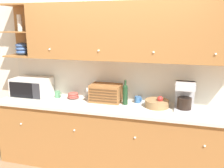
% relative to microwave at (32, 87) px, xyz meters
% --- Properties ---
extents(ground_plane, '(24.00, 24.00, 0.00)m').
position_rel_microwave_xyz_m(ground_plane, '(1.23, 0.22, -1.06)').
color(ground_plane, '#896647').
extents(wall_back, '(5.58, 0.06, 2.60)m').
position_rel_microwave_xyz_m(wall_back, '(1.23, 0.25, 0.24)').
color(wall_back, silver).
rests_on(wall_back, ground_plane).
extents(counter_unit, '(3.20, 0.63, 0.92)m').
position_rel_microwave_xyz_m(counter_unit, '(1.23, -0.08, -0.60)').
color(counter_unit, '#A36B38').
rests_on(counter_unit, ground_plane).
extents(backsplash_panel, '(3.18, 0.01, 0.59)m').
position_rel_microwave_xyz_m(backsplash_panel, '(1.23, 0.21, 0.16)').
color(backsplash_panel, silver).
rests_on(backsplash_panel, counter_unit).
extents(upper_cabinets, '(3.18, 0.37, 0.73)m').
position_rel_microwave_xyz_m(upper_cabinets, '(1.40, 0.04, 0.82)').
color(upper_cabinets, '#A36B38').
rests_on(upper_cabinets, backsplash_panel).
extents(microwave, '(0.52, 0.39, 0.28)m').
position_rel_microwave_xyz_m(microwave, '(0.00, 0.00, 0.00)').
color(microwave, silver).
rests_on(microwave, counter_unit).
extents(mug, '(0.09, 0.08, 0.10)m').
position_rel_microwave_xyz_m(mug, '(0.40, 0.04, -0.09)').
color(mug, '#4C845B').
rests_on(mug, counter_unit).
extents(bowl_stack_on_counter, '(0.17, 0.17, 0.09)m').
position_rel_microwave_xyz_m(bowl_stack_on_counter, '(0.63, 0.07, -0.10)').
color(bowl_stack_on_counter, '#9E473D').
rests_on(bowl_stack_on_counter, counter_unit).
extents(wine_glass, '(0.07, 0.07, 0.18)m').
position_rel_microwave_xyz_m(wine_glass, '(0.83, 0.16, -0.02)').
color(wine_glass, silver).
rests_on(wine_glass, counter_unit).
extents(bread_box, '(0.42, 0.28, 0.24)m').
position_rel_microwave_xyz_m(bread_box, '(1.13, 0.06, -0.02)').
color(bread_box, '#996033').
rests_on(bread_box, counter_unit).
extents(wine_bottle, '(0.07, 0.07, 0.34)m').
position_rel_microwave_xyz_m(wine_bottle, '(1.42, -0.00, 0.01)').
color(wine_bottle, '#19381E').
rests_on(wine_bottle, counter_unit).
extents(mug_blue_second, '(0.10, 0.09, 0.09)m').
position_rel_microwave_xyz_m(mug_blue_second, '(1.57, 0.13, -0.10)').
color(mug_blue_second, '#38669E').
rests_on(mug_blue_second, counter_unit).
extents(fruit_basket, '(0.31, 0.31, 0.16)m').
position_rel_microwave_xyz_m(fruit_basket, '(1.85, -0.00, -0.09)').
color(fruit_basket, '#937047').
rests_on(fruit_basket, counter_unit).
extents(coffee_maker, '(0.24, 0.25, 0.36)m').
position_rel_microwave_xyz_m(coffee_maker, '(2.18, -0.02, 0.04)').
color(coffee_maker, '#B7B7BC').
rests_on(coffee_maker, counter_unit).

